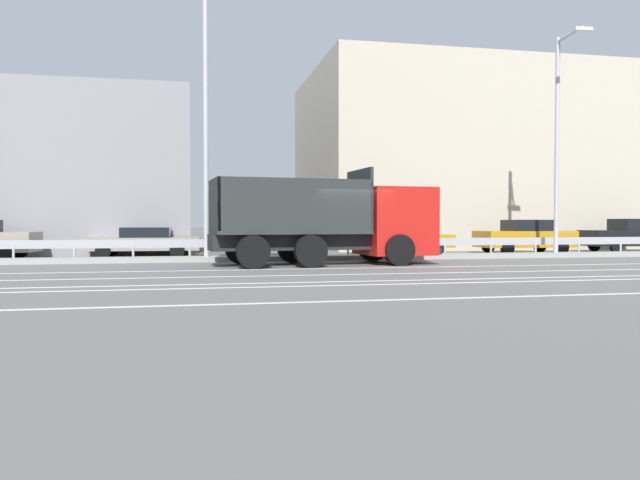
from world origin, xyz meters
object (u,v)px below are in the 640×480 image
(dump_truck, at_px, (353,226))
(parked_car_5, at_px, (525,237))
(street_lamp_2, at_px, (559,136))
(parked_car_4, at_px, (403,239))
(median_road_sign, at_px, (417,232))
(parked_car_3, at_px, (269,238))
(parked_car_6, at_px, (633,235))
(parked_car_2, at_px, (144,242))
(street_lamp_1, at_px, (206,95))

(dump_truck, xyz_separation_m, parked_car_5, (9.66, 5.48, -0.53))
(dump_truck, xyz_separation_m, street_lamp_2, (9.30, 2.30, 3.66))
(dump_truck, bearing_deg, parked_car_4, 142.13)
(median_road_sign, height_order, parked_car_4, median_road_sign)
(median_road_sign, bearing_deg, parked_car_3, 153.95)
(median_road_sign, relative_size, parked_car_4, 0.46)
(median_road_sign, relative_size, parked_car_3, 0.48)
(median_road_sign, distance_m, parked_car_6, 12.98)
(parked_car_5, bearing_deg, median_road_sign, 115.29)
(dump_truck, height_order, parked_car_6, dump_truck)
(street_lamp_2, bearing_deg, parked_car_2, 168.01)
(street_lamp_1, bearing_deg, parked_car_3, 47.34)
(street_lamp_2, height_order, parked_car_3, street_lamp_2)
(median_road_sign, distance_m, parked_car_2, 11.13)
(parked_car_6, bearing_deg, dump_truck, 112.07)
(median_road_sign, xyz_separation_m, parked_car_5, (6.38, 2.96, -0.29))
(median_road_sign, height_order, parked_car_6, median_road_sign)
(parked_car_3, bearing_deg, parked_car_5, 92.52)
(parked_car_5, bearing_deg, street_lamp_2, 173.92)
(street_lamp_1, xyz_separation_m, parked_car_2, (-2.46, 3.50, -5.38))
(dump_truck, bearing_deg, parked_car_5, 114.77)
(street_lamp_2, bearing_deg, parked_car_5, 83.53)
(median_road_sign, relative_size, parked_car_5, 0.48)
(street_lamp_1, xyz_separation_m, parked_car_3, (2.65, 2.88, -5.24))
(parked_car_2, distance_m, parked_car_6, 23.13)
(median_road_sign, bearing_deg, street_lamp_2, -2.09)
(median_road_sign, bearing_deg, parked_car_5, 24.90)
(street_lamp_1, height_order, parked_car_3, street_lamp_1)
(dump_truck, distance_m, parked_car_5, 11.12)
(parked_car_5, bearing_deg, dump_truck, 119.93)
(street_lamp_2, bearing_deg, parked_car_4, 145.47)
(dump_truck, bearing_deg, parked_car_6, 105.99)
(parked_car_2, height_order, parked_car_6, parked_car_6)
(dump_truck, relative_size, parked_car_4, 1.73)
(median_road_sign, height_order, parked_car_5, median_road_sign)
(parked_car_2, bearing_deg, parked_car_6, -87.77)
(parked_car_4, bearing_deg, dump_truck, 144.52)
(parked_car_5, distance_m, parked_car_6, 6.15)
(street_lamp_2, xyz_separation_m, parked_car_5, (0.36, 3.18, -4.18))
(median_road_sign, relative_size, street_lamp_2, 0.23)
(street_lamp_1, distance_m, parked_car_4, 10.92)
(dump_truck, distance_m, street_lamp_1, 7.17)
(dump_truck, xyz_separation_m, street_lamp_1, (-4.88, 2.33, 4.72))
(street_lamp_1, distance_m, parked_car_6, 21.63)
(dump_truck, xyz_separation_m, median_road_sign, (3.28, 2.52, -0.24))
(median_road_sign, relative_size, parked_car_6, 0.42)
(parked_car_4, distance_m, parked_car_5, 5.77)
(street_lamp_2, distance_m, parked_car_5, 5.27)
(parked_car_4, bearing_deg, parked_car_5, -97.60)
(median_road_sign, xyz_separation_m, street_lamp_2, (6.02, -0.22, 3.89))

